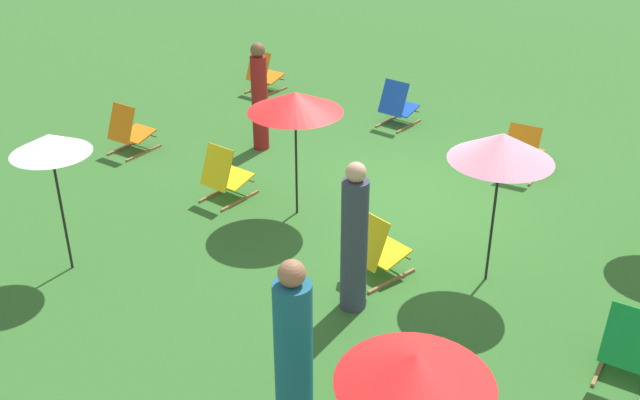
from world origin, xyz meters
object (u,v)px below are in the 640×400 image
Objects in this scene: deckchair_10 at (129,131)px; deckchair_2 at (523,153)px; deckchair_0 at (225,176)px; deckchair_3 at (264,74)px; umbrella_0 at (295,102)px; person_0 at (354,241)px; umbrella_2 at (416,370)px; umbrella_1 at (502,147)px; person_1 at (260,98)px; umbrella_3 at (50,144)px; deckchair_5 at (377,250)px; person_2 at (294,365)px; deckchair_11 at (398,106)px; deckchair_8 at (630,346)px.

deckchair_2 is at bearing -153.83° from deckchair_10.
deckchair_3 is (2.88, -3.63, 0.00)m from deckchair_0.
umbrella_0 is 0.99× the size of person_0.
deckchair_10 is 0.48× the size of umbrella_2.
umbrella_1 is 1.05× the size of person_1.
umbrella_3 is at bearing 68.68° from umbrella_0.
deckchair_5 is 3.74m from umbrella_2.
umbrella_2 is 1.40m from person_2.
deckchair_11 is at bearing -131.01° from deckchair_10.
deckchair_5 is 0.45× the size of umbrella_1.
umbrella_2 is at bearing 123.67° from deckchair_11.
umbrella_0 is (-0.88, 3.56, 1.25)m from deckchair_11.
person_2 reaches higher than umbrella_1.
umbrella_3 is 4.26m from person_1.
deckchair_0 is 1.00× the size of deckchair_5.
deckchair_8 is at bearing 168.56° from person_0.
umbrella_0 is at bearing 5.57° from umbrella_1.
person_0 is (-0.17, 0.65, 0.48)m from deckchair_5.
person_2 is at bearing 132.66° from umbrella_0.
deckchair_11 is at bearing -41.70° from umbrella_1.
umbrella_1 reaches higher than deckchair_3.
deckchair_8 is 3.18m from umbrella_2.
person_2 is (-0.93, 1.95, 0.06)m from person_0.
umbrella_0 is at bearing -164.29° from deckchair_0.
deckchair_3 is 10.39m from umbrella_2.
umbrella_3 reaches higher than deckchair_3.
umbrella_1 is 1.90m from person_0.
umbrella_3 is at bearing 52.59° from deckchair_2.
umbrella_1 is at bearing 177.78° from deckchair_10.
umbrella_3 is (0.06, 2.47, 1.26)m from deckchair_0.
umbrella_3 is 0.99× the size of person_1.
person_2 is at bearing 47.38° from deckchair_8.
person_1 is (0.87, -4.10, -0.76)m from umbrella_3.
deckchair_8 is 8.14m from deckchair_10.
person_2 is (-4.00, 0.30, -0.73)m from umbrella_3.
deckchair_0 is 2.40m from deckchair_10.
person_2 reaches higher than umbrella_3.
person_0 is (-2.84, 4.75, 0.48)m from deckchair_11.
deckchair_11 is at bearing -92.02° from umbrella_3.
deckchair_10 is 0.47× the size of umbrella_0.
deckchair_10 is 0.45× the size of umbrella_1.
person_1 is (6.67, -1.60, 0.50)m from deckchair_8.
person_1 is (1.09, 2.30, 0.50)m from deckchair_11.
deckchair_11 is 2.59m from person_1.
umbrella_3 reaches higher than deckchair_8.
person_2 is at bearing 148.47° from deckchair_10.
umbrella_2 is (-4.10, 3.22, -0.02)m from umbrella_0.
umbrella_0 is 4.33m from person_2.
umbrella_0 reaches higher than deckchair_11.
deckchair_0 is 0.99× the size of deckchair_2.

